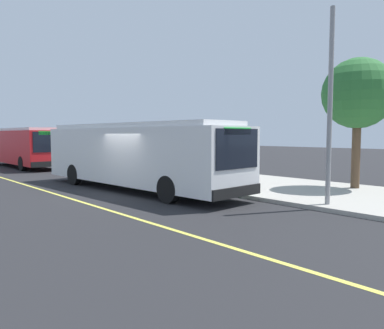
% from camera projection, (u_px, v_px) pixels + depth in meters
% --- Properties ---
extents(ground_plane, '(120.00, 120.00, 0.00)m').
position_uv_depth(ground_plane, '(127.00, 194.00, 15.53)').
color(ground_plane, '#232326').
extents(sidewalk_curb, '(44.00, 6.40, 0.15)m').
position_uv_depth(sidewalk_curb, '(228.00, 181.00, 19.46)').
color(sidewalk_curb, '#A8A399').
rests_on(sidewalk_curb, ground_plane).
extents(lane_stripe_center, '(36.00, 0.14, 0.01)m').
position_uv_depth(lane_stripe_center, '(77.00, 200.00, 14.08)').
color(lane_stripe_center, '#E0D64C').
rests_on(lane_stripe_center, ground_plane).
extents(transit_bus_main, '(11.79, 3.18, 2.95)m').
position_uv_depth(transit_bus_main, '(135.00, 154.00, 16.76)').
color(transit_bus_main, white).
rests_on(transit_bus_main, ground_plane).
extents(transit_bus_second, '(10.41, 2.65, 2.95)m').
position_uv_depth(transit_bus_second, '(24.00, 146.00, 28.70)').
color(transit_bus_second, red).
rests_on(transit_bus_second, ground_plane).
extents(bus_shelter, '(2.90, 1.60, 2.48)m').
position_uv_depth(bus_shelter, '(190.00, 144.00, 21.68)').
color(bus_shelter, '#333338').
rests_on(bus_shelter, sidewalk_curb).
extents(waiting_bench, '(1.60, 0.48, 0.95)m').
position_uv_depth(waiting_bench, '(192.00, 167.00, 21.50)').
color(waiting_bench, brown).
rests_on(waiting_bench, sidewalk_curb).
extents(route_sign_post, '(0.44, 0.08, 2.80)m').
position_uv_depth(route_sign_post, '(182.00, 145.00, 18.19)').
color(route_sign_post, '#333338').
rests_on(route_sign_post, sidewalk_curb).
extents(pedestrian_commuter, '(0.24, 0.40, 1.69)m').
position_uv_depth(pedestrian_commuter, '(189.00, 161.00, 19.44)').
color(pedestrian_commuter, '#282D47').
rests_on(pedestrian_commuter, sidewalk_curb).
extents(street_tree_near_shelter, '(3.00, 3.00, 5.56)m').
position_uv_depth(street_tree_near_shelter, '(358.00, 94.00, 16.06)').
color(street_tree_near_shelter, brown).
rests_on(street_tree_near_shelter, sidewalk_curb).
extents(utility_pole, '(0.16, 0.16, 6.40)m').
position_uv_depth(utility_pole, '(330.00, 107.00, 12.28)').
color(utility_pole, gray).
rests_on(utility_pole, sidewalk_curb).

